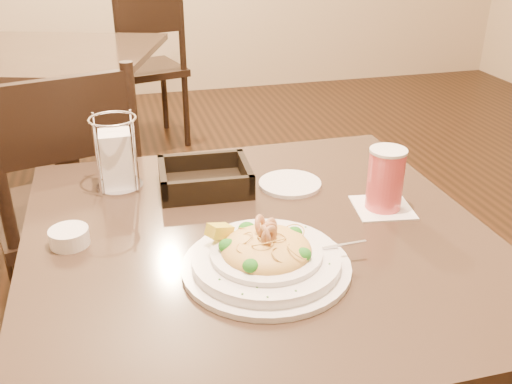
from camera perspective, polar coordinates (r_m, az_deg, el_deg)
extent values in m
cylinder|color=black|center=(1.34, 0.23, -17.54)|extent=(0.12, 0.12, 0.66)
cube|color=#463527|center=(1.13, 0.26, -4.77)|extent=(0.90, 0.90, 0.03)
cylinder|color=black|center=(3.03, -17.96, 0.08)|extent=(0.52, 0.52, 0.03)
cylinder|color=black|center=(2.90, -18.89, 6.20)|extent=(0.12, 0.12, 0.66)
cube|color=#463527|center=(2.81, -19.92, 12.81)|extent=(1.13, 1.13, 0.03)
cube|color=black|center=(1.87, -18.38, -1.73)|extent=(0.52, 0.52, 0.04)
cylinder|color=black|center=(2.17, -14.01, -4.19)|extent=(0.04, 0.04, 0.43)
cylinder|color=black|center=(2.13, -23.31, -6.43)|extent=(0.04, 0.04, 0.43)
cylinder|color=black|center=(1.88, -10.71, -9.09)|extent=(0.04, 0.04, 0.43)
cylinder|color=black|center=(1.82, -21.58, -11.89)|extent=(0.04, 0.04, 0.43)
cylinder|color=black|center=(1.65, -12.10, 4.82)|extent=(0.04, 0.04, 0.46)
cube|color=black|center=(1.58, -18.66, 6.87)|extent=(0.36, 0.12, 0.22)
cube|color=black|center=(3.50, -11.16, 11.92)|extent=(0.51, 0.51, 0.04)
cylinder|color=black|center=(3.78, -9.14, 9.44)|extent=(0.04, 0.04, 0.43)
cylinder|color=black|center=(3.68, -14.43, 8.47)|extent=(0.04, 0.04, 0.43)
cylinder|color=black|center=(3.46, -7.00, 7.99)|extent=(0.04, 0.04, 0.43)
cylinder|color=black|center=(3.35, -12.72, 6.91)|extent=(0.04, 0.04, 0.43)
cylinder|color=black|center=(3.34, -7.46, 15.92)|extent=(0.04, 0.04, 0.46)
cylinder|color=black|center=(3.22, -13.59, 15.07)|extent=(0.04, 0.04, 0.46)
cube|color=black|center=(3.26, -10.63, 17.24)|extent=(0.36, 0.12, 0.22)
cylinder|color=white|center=(1.01, 1.02, -7.46)|extent=(0.30, 0.30, 0.01)
cylinder|color=white|center=(1.00, 1.03, -6.75)|extent=(0.26, 0.26, 0.02)
cylinder|color=white|center=(0.99, 1.04, -6.07)|extent=(0.20, 0.20, 0.01)
ellipsoid|color=gold|center=(0.99, 1.04, -5.80)|extent=(0.16, 0.16, 0.06)
cube|color=yellow|center=(1.02, -3.67, -3.90)|extent=(0.06, 0.05, 0.04)
cube|color=silver|center=(1.02, 8.01, -5.37)|extent=(0.11, 0.01, 0.01)
cube|color=silver|center=(1.00, 4.80, -5.69)|extent=(0.03, 0.02, 0.00)
torus|color=gold|center=(0.97, 2.11, -4.87)|extent=(0.04, 0.03, 0.02)
torus|color=gold|center=(0.98, -0.15, -5.43)|extent=(0.04, 0.04, 0.01)
torus|color=gold|center=(0.95, 0.49, -6.82)|extent=(0.05, 0.05, 0.01)
torus|color=gold|center=(0.97, 2.27, -4.66)|extent=(0.03, 0.03, 0.01)
torus|color=gold|center=(1.00, 2.23, -4.70)|extent=(0.04, 0.04, 0.02)
torus|color=gold|center=(1.03, 1.01, -4.17)|extent=(0.03, 0.03, 0.01)
torus|color=gold|center=(0.96, -0.99, -5.62)|extent=(0.04, 0.04, 0.01)
torus|color=gold|center=(0.99, 1.08, -4.58)|extent=(0.04, 0.04, 0.01)
torus|color=gold|center=(0.96, 0.68, -5.17)|extent=(0.06, 0.05, 0.03)
torus|color=gold|center=(0.94, 2.42, -6.34)|extent=(0.04, 0.04, 0.03)
torus|color=gold|center=(1.02, 3.72, -4.06)|extent=(0.06, 0.06, 0.02)
torus|color=gold|center=(0.96, -0.03, -6.24)|extent=(0.05, 0.05, 0.03)
torus|color=gold|center=(0.97, 1.06, -4.88)|extent=(0.04, 0.04, 0.03)
torus|color=gold|center=(0.96, 4.14, -5.96)|extent=(0.04, 0.05, 0.03)
torus|color=gold|center=(1.00, 2.67, -5.19)|extent=(0.04, 0.04, 0.01)
torus|color=gold|center=(0.98, 0.83, -5.34)|extent=(0.06, 0.05, 0.02)
torus|color=gold|center=(0.98, -1.16, -4.68)|extent=(0.04, 0.04, 0.03)
torus|color=gold|center=(0.99, 0.88, -5.02)|extent=(0.04, 0.04, 0.02)
torus|color=gold|center=(1.03, -0.64, -3.81)|extent=(0.04, 0.04, 0.03)
torus|color=gold|center=(0.96, 1.91, -6.68)|extent=(0.04, 0.05, 0.02)
torus|color=tan|center=(0.99, 0.46, -3.36)|extent=(0.04, 0.04, 0.04)
torus|color=tan|center=(0.97, 1.20, -3.93)|extent=(0.04, 0.03, 0.04)
torus|color=tan|center=(0.96, 1.32, -4.42)|extent=(0.04, 0.03, 0.04)
torus|color=tan|center=(0.96, 0.98, -4.41)|extent=(0.02, 0.04, 0.04)
torus|color=tan|center=(0.98, 1.45, -3.69)|extent=(0.04, 0.04, 0.04)
ellipsoid|color=#185E15|center=(1.03, 3.87, -4.09)|extent=(0.03, 0.03, 0.02)
ellipsoid|color=#185E15|center=(1.04, -0.92, -3.71)|extent=(0.03, 0.03, 0.02)
ellipsoid|color=#185E15|center=(0.99, -2.89, -5.40)|extent=(0.03, 0.03, 0.02)
ellipsoid|color=#185E15|center=(0.93, -0.50, -7.38)|extent=(0.03, 0.03, 0.02)
ellipsoid|color=#185E15|center=(0.97, 4.73, -6.23)|extent=(0.03, 0.03, 0.02)
cube|color=#266619|center=(0.90, -1.37, -10.16)|extent=(0.00, 0.00, 0.00)
cube|color=#266619|center=(1.08, 1.98, -3.42)|extent=(0.00, 0.00, 0.00)
cube|color=#266619|center=(1.08, 3.25, -3.65)|extent=(0.00, 0.00, 0.00)
cube|color=#266619|center=(0.94, -3.68, -8.71)|extent=(0.00, 0.00, 0.00)
cube|color=#266619|center=(1.04, -3.60, -4.66)|extent=(0.00, 0.00, 0.00)
cube|color=#266619|center=(0.92, 0.11, -9.50)|extent=(0.00, 0.00, 0.00)
cube|color=#266619|center=(1.08, -0.78, -3.34)|extent=(0.00, 0.00, 0.00)
cube|color=#266619|center=(1.08, 4.99, -3.50)|extent=(0.00, 0.00, 0.00)
cube|color=#266619|center=(0.91, 4.00, -9.82)|extent=(0.00, 0.00, 0.00)
cube|color=#266619|center=(0.90, 1.17, -10.44)|extent=(0.00, 0.00, 0.00)
cube|color=#266619|center=(0.98, 7.36, -7.12)|extent=(0.00, 0.00, 0.00)
cube|color=white|center=(1.24, 12.52, -1.51)|extent=(0.13, 0.13, 0.00)
cylinder|color=#E45054|center=(1.21, 12.82, 1.24)|extent=(0.07, 0.07, 0.13)
cylinder|color=white|center=(1.19, 13.12, 4.04)|extent=(0.08, 0.08, 0.01)
cube|color=black|center=(1.30, -5.11, 0.68)|extent=(0.21, 0.18, 0.01)
cube|color=black|center=(1.30, -1.05, 2.14)|extent=(0.02, 0.17, 0.04)
cube|color=black|center=(1.28, -9.31, 1.44)|extent=(0.02, 0.17, 0.04)
cube|color=black|center=(1.36, -5.52, 3.09)|extent=(0.20, 0.03, 0.04)
cube|color=black|center=(1.22, -4.74, 0.36)|extent=(0.20, 0.03, 0.04)
cylinder|color=silver|center=(1.34, -13.45, 0.61)|extent=(0.11, 0.11, 0.01)
torus|color=silver|center=(1.28, -14.19, 7.11)|extent=(0.11, 0.11, 0.01)
cube|color=white|center=(1.31, -13.74, 3.22)|extent=(0.09, 0.09, 0.13)
cylinder|color=silver|center=(1.27, -15.59, 3.04)|extent=(0.01, 0.01, 0.16)
cylinder|color=silver|center=(1.27, -11.92, 3.45)|extent=(0.01, 0.01, 0.16)
cylinder|color=silver|center=(1.35, -15.62, 4.36)|extent=(0.01, 0.01, 0.16)
cylinder|color=silver|center=(1.35, -12.16, 4.75)|extent=(0.01, 0.01, 0.16)
cylinder|color=white|center=(1.31, 3.42, 0.83)|extent=(0.17, 0.17, 0.01)
cylinder|color=white|center=(1.13, -18.17, -4.30)|extent=(0.09, 0.09, 0.03)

